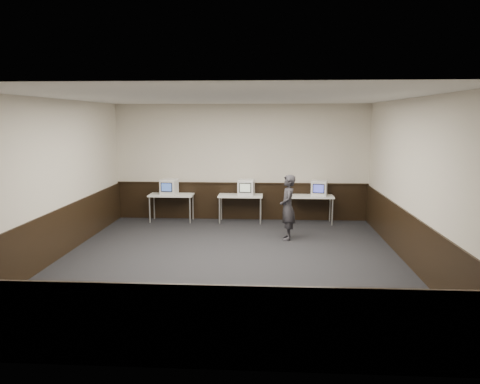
{
  "coord_description": "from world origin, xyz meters",
  "views": [
    {
      "loc": [
        0.76,
        -8.89,
        2.82
      ],
      "look_at": [
        0.11,
        1.6,
        1.15
      ],
      "focal_mm": 35.0,
      "sensor_mm": 36.0,
      "label": 1
    }
  ],
  "objects_px": {
    "desk_left": "(171,197)",
    "desk_right": "(311,198)",
    "desk_center": "(241,198)",
    "emac_left": "(169,187)",
    "person": "(288,207)",
    "emac_center": "(246,187)",
    "emac_right": "(319,188)"
  },
  "relations": [
    {
      "from": "emac_left",
      "to": "person",
      "type": "height_order",
      "value": "person"
    },
    {
      "from": "desk_right",
      "to": "person",
      "type": "height_order",
      "value": "person"
    },
    {
      "from": "emac_left",
      "to": "emac_right",
      "type": "distance_m",
      "value": 4.07
    },
    {
      "from": "emac_right",
      "to": "person",
      "type": "distance_m",
      "value": 2.0
    },
    {
      "from": "desk_center",
      "to": "emac_right",
      "type": "relative_size",
      "value": 2.4
    },
    {
      "from": "desk_center",
      "to": "emac_left",
      "type": "distance_m",
      "value": 1.97
    },
    {
      "from": "emac_left",
      "to": "emac_right",
      "type": "xyz_separation_m",
      "value": [
        4.07,
        0.04,
        -0.01
      ]
    },
    {
      "from": "desk_left",
      "to": "desk_center",
      "type": "distance_m",
      "value": 1.9
    },
    {
      "from": "desk_left",
      "to": "desk_right",
      "type": "bearing_deg",
      "value": 0.0
    },
    {
      "from": "desk_right",
      "to": "emac_right",
      "type": "height_order",
      "value": "emac_right"
    },
    {
      "from": "desk_right",
      "to": "emac_center",
      "type": "distance_m",
      "value": 1.77
    },
    {
      "from": "desk_left",
      "to": "desk_right",
      "type": "distance_m",
      "value": 3.8
    },
    {
      "from": "emac_left",
      "to": "emac_right",
      "type": "bearing_deg",
      "value": 6.62
    },
    {
      "from": "desk_left",
      "to": "emac_right",
      "type": "relative_size",
      "value": 2.4
    },
    {
      "from": "desk_right",
      "to": "emac_center",
      "type": "height_order",
      "value": "emac_center"
    },
    {
      "from": "emac_right",
      "to": "desk_center",
      "type": "bearing_deg",
      "value": -168.67
    },
    {
      "from": "emac_center",
      "to": "desk_left",
      "type": "bearing_deg",
      "value": -176.3
    },
    {
      "from": "emac_center",
      "to": "emac_left",
      "type": "bearing_deg",
      "value": -175.37
    },
    {
      "from": "desk_center",
      "to": "emac_left",
      "type": "xyz_separation_m",
      "value": [
        -1.95,
        -0.03,
        0.28
      ]
    },
    {
      "from": "desk_center",
      "to": "person",
      "type": "height_order",
      "value": "person"
    },
    {
      "from": "desk_center",
      "to": "emac_center",
      "type": "relative_size",
      "value": 2.45
    },
    {
      "from": "desk_center",
      "to": "emac_left",
      "type": "height_order",
      "value": "emac_left"
    },
    {
      "from": "desk_center",
      "to": "emac_center",
      "type": "distance_m",
      "value": 0.33
    },
    {
      "from": "person",
      "to": "desk_left",
      "type": "bearing_deg",
      "value": -120.23
    },
    {
      "from": "desk_left",
      "to": "desk_right",
      "type": "xyz_separation_m",
      "value": [
        3.8,
        0.0,
        0.0
      ]
    },
    {
      "from": "desk_left",
      "to": "emac_left",
      "type": "relative_size",
      "value": 2.46
    },
    {
      "from": "desk_left",
      "to": "emac_center",
      "type": "relative_size",
      "value": 2.45
    },
    {
      "from": "desk_right",
      "to": "emac_left",
      "type": "xyz_separation_m",
      "value": [
        -3.85,
        -0.03,
        0.28
      ]
    },
    {
      "from": "desk_center",
      "to": "desk_left",
      "type": "bearing_deg",
      "value": 180.0
    },
    {
      "from": "desk_left",
      "to": "person",
      "type": "distance_m",
      "value": 3.58
    },
    {
      "from": "desk_left",
      "to": "emac_left",
      "type": "height_order",
      "value": "emac_left"
    },
    {
      "from": "emac_left",
      "to": "desk_right",
      "type": "bearing_deg",
      "value": 6.56
    }
  ]
}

